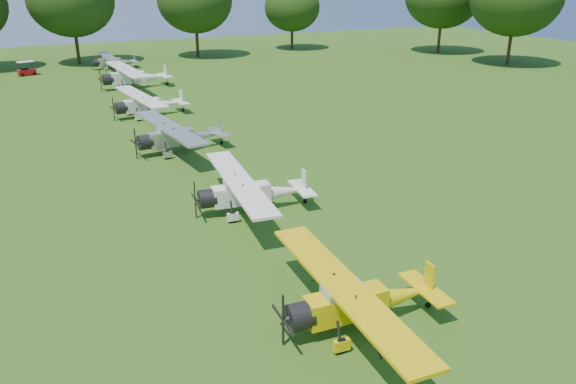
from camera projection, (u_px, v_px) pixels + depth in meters
name	position (u px, v px, depth m)	size (l,w,h in m)	color
ground	(245.00, 216.00, 28.82)	(160.00, 160.00, 0.00)	#355A16
tree_belt	(308.00, 53.00, 27.40)	(137.36, 130.27, 14.52)	black
aircraft_2	(358.00, 298.00, 19.55)	(6.18, 9.83, 1.94)	#E0C109
aircraft_3	(250.00, 190.00, 29.09)	(6.29, 10.02, 1.97)	white
aircraft_4	(178.00, 135.00, 38.69)	(6.62, 10.52, 2.07)	silver
aircraft_5	(147.00, 103.00, 48.10)	(6.49, 10.31, 2.02)	white
aircraft_6	(133.00, 75.00, 59.54)	(7.43, 11.85, 2.33)	white
aircraft_7	(113.00, 60.00, 71.41)	(5.70, 9.04, 1.79)	silver
golf_cart	(26.00, 71.00, 67.11)	(2.14, 1.59, 1.65)	#A60B0E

